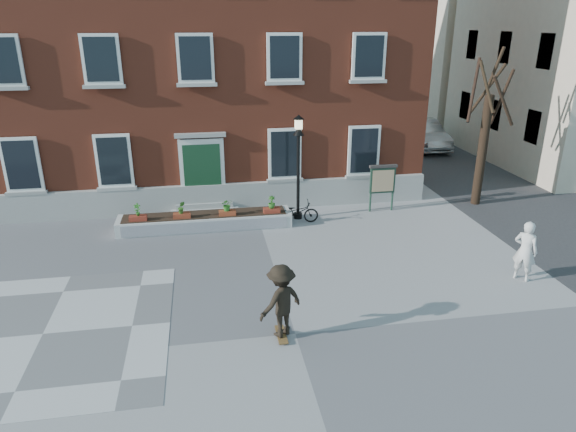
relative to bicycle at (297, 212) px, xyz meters
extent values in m
plane|color=gray|center=(-1.37, -7.12, -0.42)|extent=(100.00, 100.00, 0.00)
cube|color=slate|center=(-7.37, -6.12, -0.41)|extent=(6.00, 6.00, 0.01)
imported|color=black|center=(0.00, 0.00, 0.00)|extent=(1.61, 0.62, 0.84)
imported|color=#ADB0B2|center=(9.47, 10.61, 0.40)|extent=(1.80, 4.98, 1.64)
imported|color=silver|center=(5.62, -5.46, 0.48)|extent=(0.75, 0.78, 1.80)
cube|color=brown|center=(-3.37, 6.88, 5.58)|extent=(18.00, 10.00, 12.00)
cube|color=#9F9F9A|center=(-3.37, 1.76, 0.13)|extent=(18.00, 0.24, 1.10)
cube|color=#ABABA6|center=(-3.37, 1.63, -0.32)|extent=(2.60, 0.80, 0.20)
cube|color=#9E9E99|center=(-3.37, 1.78, -0.12)|extent=(2.20, 0.50, 0.20)
cube|color=silver|center=(-3.37, 1.80, 1.23)|extent=(1.70, 0.12, 2.50)
cube|color=#14371F|center=(-3.37, 1.75, 1.13)|extent=(1.40, 0.06, 2.30)
cube|color=#999994|center=(-3.37, 1.76, 2.63)|extent=(1.90, 0.25, 0.15)
cube|color=white|center=(-9.77, 1.78, 1.78)|extent=(1.30, 0.10, 2.00)
cube|color=black|center=(-9.77, 1.73, 1.78)|extent=(1.08, 0.04, 1.78)
cube|color=gray|center=(-9.77, 1.72, 0.72)|extent=(1.44, 0.20, 0.12)
cube|color=silver|center=(-9.77, 1.78, 5.38)|extent=(1.30, 0.10, 1.70)
cube|color=black|center=(-9.77, 1.73, 5.38)|extent=(1.08, 0.04, 1.48)
cube|color=#999994|center=(-9.77, 1.72, 4.47)|extent=(1.44, 0.20, 0.12)
cube|color=white|center=(-6.57, 1.78, 1.78)|extent=(1.30, 0.10, 2.00)
cube|color=black|center=(-6.57, 1.73, 1.78)|extent=(1.08, 0.04, 1.78)
cube|color=#A7A7A2|center=(-6.57, 1.72, 0.72)|extent=(1.44, 0.20, 0.12)
cube|color=white|center=(-6.57, 1.78, 5.38)|extent=(1.30, 0.10, 1.70)
cube|color=black|center=(-6.57, 1.73, 5.38)|extent=(1.08, 0.04, 1.48)
cube|color=#9C9D97|center=(-6.57, 1.72, 4.47)|extent=(1.44, 0.20, 0.12)
cube|color=silver|center=(-3.37, 1.78, 5.38)|extent=(1.30, 0.10, 1.70)
cube|color=black|center=(-3.37, 1.73, 5.38)|extent=(1.08, 0.04, 1.48)
cube|color=#ABABA6|center=(-3.37, 1.72, 4.47)|extent=(1.44, 0.20, 0.12)
cube|color=white|center=(-0.17, 1.78, 1.78)|extent=(1.30, 0.10, 2.00)
cube|color=black|center=(-0.17, 1.73, 1.78)|extent=(1.08, 0.04, 1.78)
cube|color=gray|center=(-0.17, 1.72, 0.72)|extent=(1.44, 0.20, 0.12)
cube|color=white|center=(-0.17, 1.78, 5.38)|extent=(1.30, 0.10, 1.70)
cube|color=black|center=(-0.17, 1.73, 5.38)|extent=(1.08, 0.04, 1.48)
cube|color=#A7A7A2|center=(-0.17, 1.72, 4.47)|extent=(1.44, 0.20, 0.12)
cube|color=white|center=(3.03, 1.78, 1.78)|extent=(1.30, 0.10, 2.00)
cube|color=black|center=(3.03, 1.73, 1.78)|extent=(1.08, 0.04, 1.78)
cube|color=gray|center=(3.03, 1.72, 0.72)|extent=(1.44, 0.20, 0.12)
cube|color=white|center=(3.03, 1.78, 5.38)|extent=(1.30, 0.10, 1.70)
cube|color=black|center=(3.03, 1.73, 5.38)|extent=(1.08, 0.04, 1.48)
cube|color=#9B9B96|center=(3.03, 1.72, 4.47)|extent=(1.44, 0.20, 0.12)
cube|color=silver|center=(-3.37, 0.08, -0.17)|extent=(6.20, 1.10, 0.50)
cube|color=silver|center=(-3.37, -0.48, -0.17)|extent=(5.80, 0.02, 0.40)
cube|color=black|center=(-3.37, 0.08, 0.08)|extent=(5.80, 0.90, 0.06)
cube|color=maroon|center=(-5.67, -0.17, 0.18)|extent=(0.60, 0.25, 0.20)
imported|color=#296D20|center=(-5.67, -0.17, 0.51)|extent=(0.24, 0.24, 0.45)
cube|color=maroon|center=(-4.17, -0.17, 0.18)|extent=(0.60, 0.25, 0.20)
imported|color=#33681F|center=(-4.17, -0.17, 0.51)|extent=(0.25, 0.25, 0.45)
cube|color=brown|center=(-2.57, -0.17, 0.18)|extent=(0.60, 0.25, 0.20)
imported|color=#26641E|center=(-2.57, -0.17, 0.51)|extent=(0.40, 0.40, 0.45)
cube|color=maroon|center=(-0.97, -0.17, 0.18)|extent=(0.60, 0.25, 0.20)
imported|color=#285F1C|center=(-0.97, -0.17, 0.51)|extent=(0.25, 0.25, 0.45)
cylinder|color=black|center=(7.63, 0.88, 1.78)|extent=(0.36, 0.36, 4.40)
cylinder|color=#322116|center=(8.14, 0.88, 3.87)|extent=(0.12, 1.12, 2.23)
cylinder|color=#302115|center=(7.80, 1.40, 4.13)|extent=(1.18, 0.49, 1.97)
cylinder|color=black|center=(7.14, 1.24, 4.13)|extent=(0.88, 1.14, 2.35)
cylinder|color=#302215|center=(7.33, 0.66, 4.31)|extent=(0.60, 0.77, 1.90)
cylinder|color=black|center=(7.84, 0.25, 3.82)|extent=(1.39, 0.55, 1.95)
cylinder|color=#2F2115|center=(7.79, 1.01, 4.95)|extent=(0.43, 0.48, 1.58)
cube|color=#373739|center=(10.63, 10.88, -0.41)|extent=(8.00, 36.00, 0.01)
cube|color=beige|center=(16.63, 18.88, 6.08)|extent=(10.00, 11.00, 13.00)
cube|color=black|center=(11.67, 3.68, 2.08)|extent=(0.08, 1.00, 1.50)
cube|color=black|center=(11.67, 6.88, 2.08)|extent=(0.08, 1.00, 1.50)
cube|color=black|center=(11.67, 10.08, 2.08)|extent=(0.08, 1.00, 1.50)
cube|color=black|center=(11.67, 3.68, 5.38)|extent=(0.08, 1.00, 1.50)
cube|color=black|center=(11.67, 6.88, 5.38)|extent=(0.08, 1.00, 1.50)
cube|color=black|center=(11.67, 10.08, 5.38)|extent=(0.08, 1.00, 1.50)
cylinder|color=black|center=(0.12, 0.47, -0.32)|extent=(0.32, 0.32, 0.20)
cylinder|color=black|center=(0.12, 0.47, 1.18)|extent=(0.12, 0.12, 3.20)
cone|color=black|center=(0.12, 0.47, 2.93)|extent=(0.40, 0.40, 0.30)
cube|color=#FEF1BB|center=(0.12, 0.47, 3.18)|extent=(0.24, 0.24, 0.34)
cone|color=black|center=(0.12, 0.47, 3.43)|extent=(0.40, 0.40, 0.16)
cylinder|color=#193325|center=(3.05, 0.71, 0.48)|extent=(0.08, 0.08, 1.80)
cylinder|color=#1A3427|center=(3.95, 0.71, 0.48)|extent=(0.08, 0.08, 1.80)
cube|color=#172F23|center=(3.50, 0.71, 0.83)|extent=(1.00, 0.10, 1.00)
cube|color=tan|center=(3.50, 0.65, 0.83)|extent=(0.85, 0.02, 0.85)
cube|color=#393331|center=(3.50, 0.71, 1.40)|extent=(1.10, 0.16, 0.10)
cube|color=brown|center=(-1.72, -7.18, -0.36)|extent=(0.22, 0.78, 0.03)
cylinder|color=black|center=(-1.81, -7.46, -0.39)|extent=(0.03, 0.05, 0.05)
cylinder|color=black|center=(-1.63, -7.46, -0.39)|extent=(0.03, 0.05, 0.05)
cylinder|color=black|center=(-1.81, -6.90, -0.39)|extent=(0.03, 0.05, 0.05)
cylinder|color=black|center=(-1.63, -6.90, -0.39)|extent=(0.03, 0.05, 0.05)
imported|color=black|center=(-1.72, -7.18, 0.56)|extent=(1.35, 1.17, 1.81)
camera|label=1|loc=(-3.30, -17.46, 6.66)|focal=32.00mm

